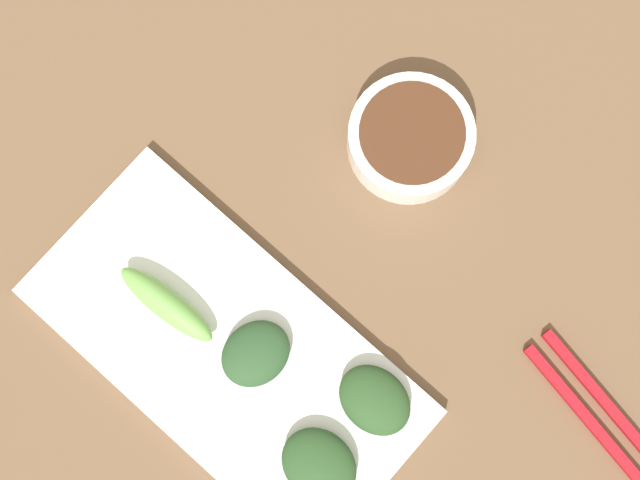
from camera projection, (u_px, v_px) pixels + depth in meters
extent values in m
cube|color=brown|center=(275.00, 280.00, 0.73)|extent=(2.10, 2.10, 0.02)
cylinder|color=white|center=(410.00, 139.00, 0.72)|extent=(0.10, 0.10, 0.03)
cylinder|color=#4A2916|center=(411.00, 137.00, 0.71)|extent=(0.08, 0.08, 0.02)
cube|color=white|center=(228.00, 351.00, 0.70)|extent=(0.16, 0.32, 0.01)
ellipsoid|color=#2A4B24|center=(375.00, 400.00, 0.68)|extent=(0.05, 0.06, 0.02)
ellipsoid|color=#294B29|center=(256.00, 353.00, 0.69)|extent=(0.06, 0.06, 0.02)
ellipsoid|color=#294A25|center=(319.00, 465.00, 0.67)|extent=(0.05, 0.06, 0.02)
ellipsoid|color=#72B452|center=(166.00, 304.00, 0.69)|extent=(0.03, 0.09, 0.03)
cube|color=#B2151E|center=(626.00, 465.00, 0.69)|extent=(0.05, 0.23, 0.01)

